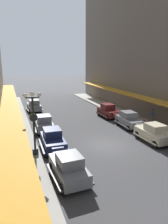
{
  "coord_description": "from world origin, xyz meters",
  "views": [
    {
      "loc": [
        -8.05,
        -16.41,
        7.54
      ],
      "look_at": [
        0.0,
        6.0,
        1.8
      ],
      "focal_mm": 33.73,
      "sensor_mm": 36.0,
      "label": 1
    }
  ],
  "objects": [
    {
      "name": "fire_hydrant",
      "position": [
        6.35,
        3.14,
        0.56
      ],
      "size": [
        0.24,
        0.24,
        0.82
      ],
      "color": "#B21E19",
      "rests_on": "sidewalk_right"
    },
    {
      "name": "pedestrian_0",
      "position": [
        -8.14,
        0.03,
        0.99
      ],
      "size": [
        0.36,
        0.24,
        1.64
      ],
      "color": "#2D2D33",
      "rests_on": "sidewalk_left"
    },
    {
      "name": "lamp_post_with_clock",
      "position": [
        -6.4,
        -0.03,
        2.99
      ],
      "size": [
        1.42,
        0.44,
        5.16
      ],
      "color": "black",
      "rests_on": "sidewalk_left"
    },
    {
      "name": "parked_car_1",
      "position": [
        4.59,
        -0.76,
        0.94
      ],
      "size": [
        2.17,
        4.27,
        1.84
      ],
      "color": "beige",
      "rests_on": "ground"
    },
    {
      "name": "parked_car_3",
      "position": [
        -4.7,
        6.05,
        0.94
      ],
      "size": [
        2.26,
        4.3,
        1.84
      ],
      "color": "slate",
      "rests_on": "ground"
    },
    {
      "name": "pedestrian_2",
      "position": [
        8.33,
        4.28,
        1.01
      ],
      "size": [
        0.36,
        0.28,
        1.67
      ],
      "color": "slate",
      "rests_on": "sidewalk_right"
    },
    {
      "name": "parked_car_6",
      "position": [
        -4.6,
        16.06,
        0.94
      ],
      "size": [
        2.25,
        4.3,
        1.84
      ],
      "color": "slate",
      "rests_on": "ground"
    },
    {
      "name": "pedestrian_1",
      "position": [
        -7.09,
        5.05,
        0.99
      ],
      "size": [
        0.36,
        0.24,
        1.64
      ],
      "color": "#2D2D33",
      "rests_on": "sidewalk_left"
    },
    {
      "name": "ground_plane",
      "position": [
        0.0,
        0.0,
        0.0
      ],
      "size": [
        200.0,
        200.0,
        0.0
      ],
      "primitive_type": "plane",
      "color": "#424244"
    },
    {
      "name": "parked_car_5",
      "position": [
        4.87,
        4.04,
        0.94
      ],
      "size": [
        2.27,
        4.31,
        1.84
      ],
      "color": "slate",
      "rests_on": "ground"
    },
    {
      "name": "parked_car_2",
      "position": [
        4.63,
        9.0,
        0.94
      ],
      "size": [
        2.23,
        4.29,
        1.84
      ],
      "color": "#591919",
      "rests_on": "ground"
    },
    {
      "name": "parked_car_7",
      "position": [
        -4.78,
        0.75,
        0.94
      ],
      "size": [
        2.22,
        4.29,
        1.84
      ],
      "color": "#19234C",
      "rests_on": "ground"
    },
    {
      "name": "sidewalk_left",
      "position": [
        -7.5,
        0.0,
        0.07
      ],
      "size": [
        3.0,
        60.0,
        0.15
      ],
      "primitive_type": "cube",
      "color": "#A8A59E",
      "rests_on": "ground"
    },
    {
      "name": "parked_car_4",
      "position": [
        -4.82,
        -4.46,
        0.94
      ],
      "size": [
        2.28,
        4.31,
        1.84
      ],
      "color": "slate",
      "rests_on": "ground"
    }
  ]
}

